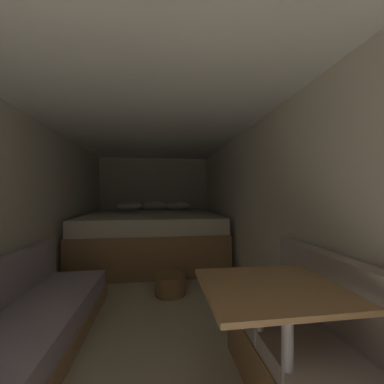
% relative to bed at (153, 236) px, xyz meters
% --- Properties ---
extents(ground_plane, '(7.36, 7.36, 0.00)m').
position_rel_bed_xyz_m(ground_plane, '(0.00, -1.64, -0.42)').
color(ground_plane, beige).
extents(wall_back, '(2.47, 0.05, 1.97)m').
position_rel_bed_xyz_m(wall_back, '(0.00, 1.07, 0.57)').
color(wall_back, beige).
rests_on(wall_back, ground).
extents(wall_left, '(0.05, 5.36, 1.97)m').
position_rel_bed_xyz_m(wall_left, '(-1.21, -1.64, 0.57)').
color(wall_left, beige).
rests_on(wall_left, ground).
extents(wall_right, '(0.05, 5.36, 1.97)m').
position_rel_bed_xyz_m(wall_right, '(1.21, -1.64, 0.57)').
color(wall_right, beige).
rests_on(wall_right, ground).
extents(ceiling_slab, '(2.47, 5.36, 0.05)m').
position_rel_bed_xyz_m(ceiling_slab, '(0.00, -1.64, 1.57)').
color(ceiling_slab, white).
rests_on(ceiling_slab, wall_left).
extents(bed, '(2.25, 2.02, 1.01)m').
position_rel_bed_xyz_m(bed, '(0.00, 0.00, 0.00)').
color(bed, '#9E7247').
rests_on(bed, ground).
extents(dinette_bench, '(0.53, 1.25, 0.82)m').
position_rel_bed_xyz_m(dinette_bench, '(0.93, -3.04, -0.15)').
color(dinette_bench, '#9E7247').
rests_on(dinette_bench, ground).
extents(dinette_table, '(0.67, 0.57, 0.72)m').
position_rel_bed_xyz_m(dinette_table, '(0.67, -3.05, 0.20)').
color(dinette_table, '#9E7247').
rests_on(dinette_table, ground).
extents(wicker_basket, '(0.35, 0.35, 0.23)m').
position_rel_bed_xyz_m(wicker_basket, '(0.24, -1.44, -0.31)').
color(wicker_basket, olive).
rests_on(wicker_basket, ground).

